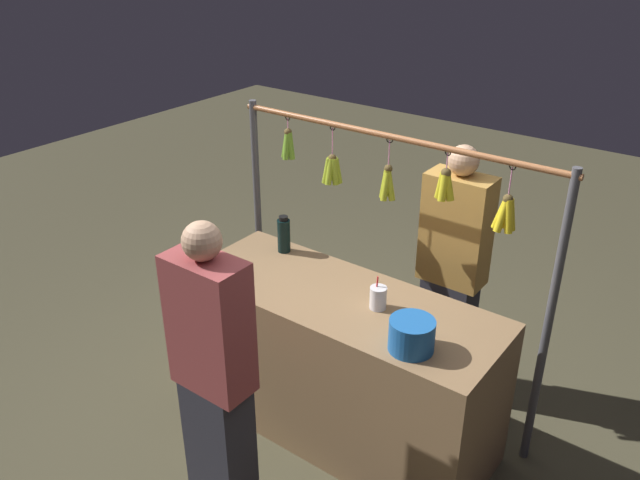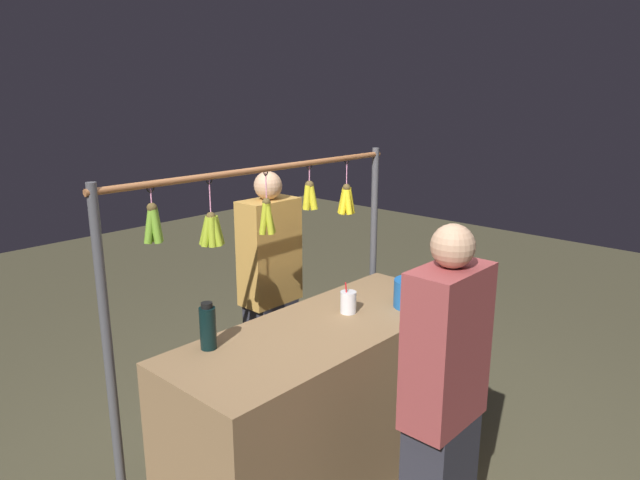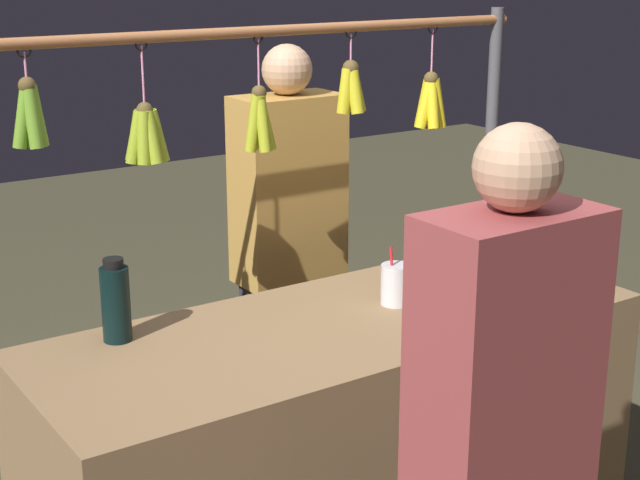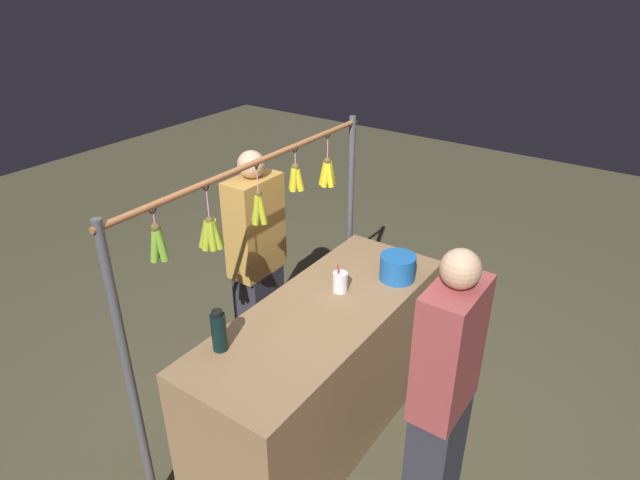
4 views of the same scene
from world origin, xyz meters
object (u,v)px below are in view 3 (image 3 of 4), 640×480
(blue_bucket, at_px, (524,278))
(vendor_person, at_px, (289,270))
(water_bottle, at_px, (116,302))
(drink_cup, at_px, (396,284))

(blue_bucket, height_order, vendor_person, vendor_person)
(water_bottle, relative_size, vendor_person, 0.14)
(vendor_person, bearing_deg, drink_cup, 83.90)
(vendor_person, bearing_deg, water_bottle, 30.64)
(blue_bucket, distance_m, vendor_person, 0.95)
(blue_bucket, bearing_deg, vendor_person, -75.49)
(water_bottle, xyz_separation_m, blue_bucket, (-1.08, 0.40, -0.03))
(water_bottle, bearing_deg, vendor_person, -149.36)
(drink_cup, relative_size, vendor_person, 0.11)
(drink_cup, bearing_deg, blue_bucket, 146.26)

